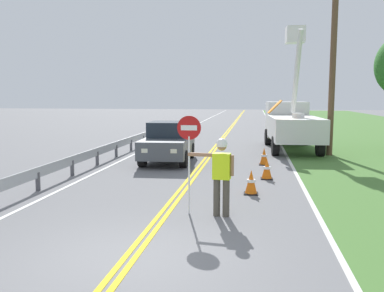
% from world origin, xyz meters
% --- Properties ---
extents(ground_plane, '(160.00, 160.00, 0.00)m').
position_xyz_m(ground_plane, '(0.00, 0.00, 0.00)').
color(ground_plane, slate).
extents(centerline_yellow_left, '(0.11, 110.00, 0.01)m').
position_xyz_m(centerline_yellow_left, '(-0.09, 20.00, 0.01)').
color(centerline_yellow_left, yellow).
rests_on(centerline_yellow_left, ground).
extents(centerline_yellow_right, '(0.11, 110.00, 0.01)m').
position_xyz_m(centerline_yellow_right, '(0.09, 20.00, 0.01)').
color(centerline_yellow_right, yellow).
rests_on(centerline_yellow_right, ground).
extents(edge_line_right, '(0.12, 110.00, 0.01)m').
position_xyz_m(edge_line_right, '(3.60, 20.00, 0.01)').
color(edge_line_right, silver).
rests_on(edge_line_right, ground).
extents(edge_line_left, '(0.12, 110.00, 0.01)m').
position_xyz_m(edge_line_left, '(-3.60, 20.00, 0.01)').
color(edge_line_left, silver).
rests_on(edge_line_left, ground).
extents(flagger_worker, '(1.08, 0.29, 1.83)m').
position_xyz_m(flagger_worker, '(1.35, 2.76, 1.05)').
color(flagger_worker, '#474238').
rests_on(flagger_worker, ground).
extents(stop_sign_paddle, '(0.56, 0.04, 2.33)m').
position_xyz_m(stop_sign_paddle, '(0.58, 2.85, 1.71)').
color(stop_sign_paddle, silver).
rests_on(stop_sign_paddle, ground).
extents(utility_bucket_truck, '(2.67, 6.91, 6.21)m').
position_xyz_m(utility_bucket_truck, '(3.97, 15.42, 1.44)').
color(utility_bucket_truck, silver).
rests_on(utility_bucket_truck, ground).
extents(oncoming_sedan_nearest, '(2.07, 4.18, 1.70)m').
position_xyz_m(oncoming_sedan_nearest, '(-1.52, 10.29, 0.83)').
color(oncoming_sedan_nearest, '#4C5156').
rests_on(oncoming_sedan_nearest, ground).
extents(utility_pole_near, '(1.80, 0.28, 8.72)m').
position_xyz_m(utility_pole_near, '(5.60, 13.36, 4.55)').
color(utility_pole_near, brown).
rests_on(utility_pole_near, ground).
extents(traffic_cone_lead, '(0.40, 0.40, 0.70)m').
position_xyz_m(traffic_cone_lead, '(2.02, 5.04, 0.34)').
color(traffic_cone_lead, orange).
rests_on(traffic_cone_lead, ground).
extents(traffic_cone_mid, '(0.40, 0.40, 0.70)m').
position_xyz_m(traffic_cone_mid, '(2.52, 7.25, 0.34)').
color(traffic_cone_mid, orange).
rests_on(traffic_cone_mid, ground).
extents(traffic_cone_tail, '(0.40, 0.40, 0.70)m').
position_xyz_m(traffic_cone_tail, '(2.49, 10.13, 0.34)').
color(traffic_cone_tail, orange).
rests_on(traffic_cone_tail, ground).
extents(guardrail_left_shoulder, '(0.10, 32.00, 0.71)m').
position_xyz_m(guardrail_left_shoulder, '(-4.20, 14.75, 0.52)').
color(guardrail_left_shoulder, '#9EA0A3').
rests_on(guardrail_left_shoulder, ground).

